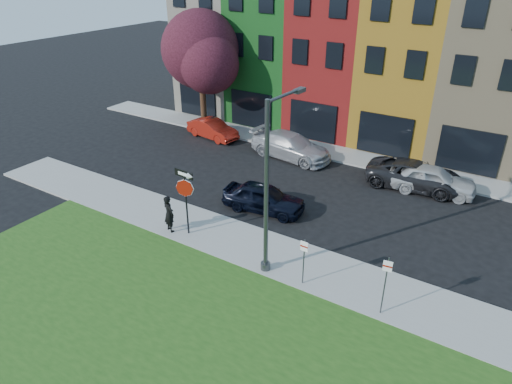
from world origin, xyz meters
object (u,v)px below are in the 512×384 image
Objects in this scene: man at (169,214)px; street_lamp at (270,189)px; stop_sign at (185,189)px; sedan_near at (264,198)px.

man is 5.95m from street_lamp.
stop_sign is 4.64m from street_lamp.
sedan_near is 0.62× the size of street_lamp.
stop_sign reaches higher than sedan_near.
street_lamp reaches higher than man.
stop_sign is 1.65m from man.
man is (-0.86, -0.26, -1.38)m from stop_sign.
stop_sign is 0.73× the size of sedan_near.
sedan_near is (1.73, 3.88, -1.68)m from stop_sign.
street_lamp is at bearing -161.63° from man.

